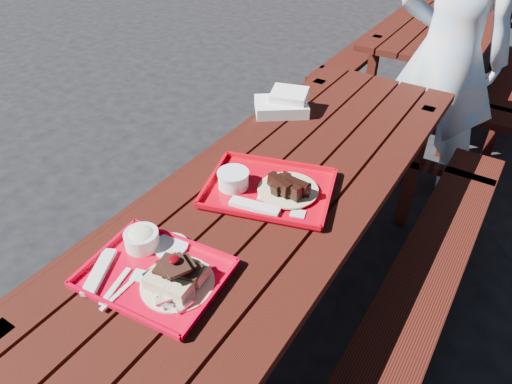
{
  "coord_description": "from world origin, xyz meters",
  "views": [
    {
      "loc": [
        0.69,
        -1.21,
        1.79
      ],
      "look_at": [
        0.0,
        -0.15,
        0.82
      ],
      "focal_mm": 32.0,
      "sensor_mm": 36.0,
      "label": 1
    }
  ],
  "objects_px": {
    "picnic_table_far": "(451,33)",
    "near_tray": "(158,265)",
    "person": "(448,56)",
    "picnic_table_near": "(276,224)",
    "far_tray": "(267,187)"
  },
  "relations": [
    {
      "from": "picnic_table_near",
      "to": "far_tray",
      "type": "xyz_separation_m",
      "value": [
        -0.02,
        -0.05,
        0.21
      ]
    },
    {
      "from": "near_tray",
      "to": "far_tray",
      "type": "height_order",
      "value": "near_tray"
    },
    {
      "from": "picnic_table_far",
      "to": "near_tray",
      "type": "height_order",
      "value": "near_tray"
    },
    {
      "from": "far_tray",
      "to": "person",
      "type": "height_order",
      "value": "person"
    },
    {
      "from": "picnic_table_far",
      "to": "far_tray",
      "type": "bearing_deg",
      "value": -90.31
    },
    {
      "from": "far_tray",
      "to": "picnic_table_near",
      "type": "bearing_deg",
      "value": 74.08
    },
    {
      "from": "picnic_table_far",
      "to": "person",
      "type": "distance_m",
      "value": 1.44
    },
    {
      "from": "picnic_table_near",
      "to": "person",
      "type": "bearing_deg",
      "value": 80.04
    },
    {
      "from": "person",
      "to": "picnic_table_near",
      "type": "bearing_deg",
      "value": 76.79
    },
    {
      "from": "picnic_table_far",
      "to": "near_tray",
      "type": "distance_m",
      "value": 3.38
    },
    {
      "from": "picnic_table_near",
      "to": "person",
      "type": "relative_size",
      "value": 1.39
    },
    {
      "from": "picnic_table_far",
      "to": "near_tray",
      "type": "xyz_separation_m",
      "value": [
        -0.08,
        -3.37,
        0.22
      ]
    },
    {
      "from": "picnic_table_far",
      "to": "person",
      "type": "xyz_separation_m",
      "value": [
        0.25,
        -1.39,
        0.3
      ]
    },
    {
      "from": "picnic_table_near",
      "to": "picnic_table_far",
      "type": "height_order",
      "value": "same"
    },
    {
      "from": "picnic_table_near",
      "to": "near_tray",
      "type": "height_order",
      "value": "near_tray"
    }
  ]
}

